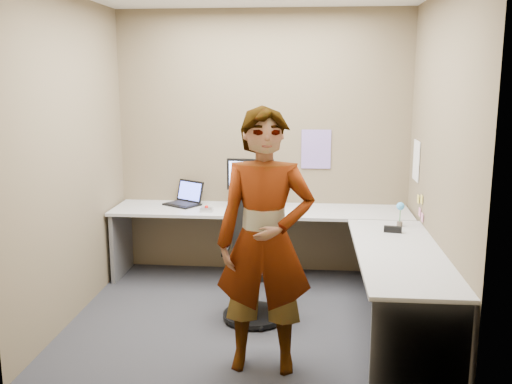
# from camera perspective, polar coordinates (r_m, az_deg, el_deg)

# --- Properties ---
(ground) EXTENTS (3.00, 3.00, 0.00)m
(ground) POSITION_cam_1_polar(r_m,az_deg,el_deg) (5.00, -0.59, -12.44)
(ground) COLOR #222226
(ground) RESTS_ON ground
(wall_back) EXTENTS (3.00, 0.00, 3.00)m
(wall_back) POSITION_cam_1_polar(r_m,az_deg,el_deg) (5.91, 0.68, 4.86)
(wall_back) COLOR brown
(wall_back) RESTS_ON ground
(wall_right) EXTENTS (0.00, 2.70, 2.70)m
(wall_right) POSITION_cam_1_polar(r_m,az_deg,el_deg) (4.71, 17.84, 2.65)
(wall_right) COLOR brown
(wall_right) RESTS_ON ground
(wall_left) EXTENTS (0.00, 2.70, 2.70)m
(wall_left) POSITION_cam_1_polar(r_m,az_deg,el_deg) (5.01, -17.99, 3.12)
(wall_left) COLOR brown
(wall_left) RESTS_ON ground
(desk) EXTENTS (2.98, 2.58, 0.73)m
(desk) POSITION_cam_1_polar(r_m,az_deg,el_deg) (5.14, 4.70, -4.83)
(desk) COLOR #B6B6B6
(desk) RESTS_ON ground
(paper_ream) EXTENTS (0.31, 0.23, 0.06)m
(paper_ream) POSITION_cam_1_polar(r_m,az_deg,el_deg) (5.69, -0.58, -1.43)
(paper_ream) COLOR red
(paper_ream) RESTS_ON desk
(monitor) EXTENTS (0.47, 0.15, 0.44)m
(monitor) POSITION_cam_1_polar(r_m,az_deg,el_deg) (5.65, -0.57, 1.50)
(monitor) COLOR black
(monitor) RESTS_ON paper_ream
(laptop) EXTENTS (0.43, 0.42, 0.24)m
(laptop) POSITION_cam_1_polar(r_m,az_deg,el_deg) (5.94, -7.05, -0.66)
(laptop) COLOR black
(laptop) RESTS_ON desk
(trackball_mouse) EXTENTS (0.12, 0.08, 0.07)m
(trackball_mouse) POSITION_cam_1_polar(r_m,az_deg,el_deg) (5.59, -4.96, -1.75)
(trackball_mouse) COLOR #B7B7BC
(trackball_mouse) RESTS_ON desk
(origami) EXTENTS (0.10, 0.10, 0.06)m
(origami) POSITION_cam_1_polar(r_m,az_deg,el_deg) (5.45, 3.71, -2.02)
(origami) COLOR white
(origami) RESTS_ON desk
(stapler) EXTENTS (0.15, 0.06, 0.05)m
(stapler) POSITION_cam_1_polar(r_m,az_deg,el_deg) (4.97, 13.52, -3.65)
(stapler) COLOR black
(stapler) RESTS_ON desk
(flower) EXTENTS (0.07, 0.07, 0.22)m
(flower) POSITION_cam_1_polar(r_m,az_deg,el_deg) (5.18, 14.23, -1.78)
(flower) COLOR brown
(flower) RESTS_ON desk
(calendar_purple) EXTENTS (0.30, 0.01, 0.40)m
(calendar_purple) POSITION_cam_1_polar(r_m,az_deg,el_deg) (5.88, 6.03, 4.28)
(calendar_purple) COLOR #846BB7
(calendar_purple) RESTS_ON wall_back
(calendar_white) EXTENTS (0.01, 0.28, 0.38)m
(calendar_white) POSITION_cam_1_polar(r_m,az_deg,el_deg) (5.60, 15.73, 3.04)
(calendar_white) COLOR white
(calendar_white) RESTS_ON wall_right
(sticky_note_a) EXTENTS (0.01, 0.07, 0.07)m
(sticky_note_a) POSITION_cam_1_polar(r_m,az_deg,el_deg) (5.31, 16.23, -0.71)
(sticky_note_a) COLOR #F2E059
(sticky_note_a) RESTS_ON wall_right
(sticky_note_b) EXTENTS (0.01, 0.07, 0.07)m
(sticky_note_b) POSITION_cam_1_polar(r_m,az_deg,el_deg) (5.39, 16.05, -1.95)
(sticky_note_b) COLOR pink
(sticky_note_b) RESTS_ON wall_right
(sticky_note_c) EXTENTS (0.01, 0.07, 0.07)m
(sticky_note_c) POSITION_cam_1_polar(r_m,az_deg,el_deg) (5.28, 16.28, -2.46)
(sticky_note_c) COLOR pink
(sticky_note_c) RESTS_ON wall_right
(sticky_note_d) EXTENTS (0.01, 0.07, 0.07)m
(sticky_note_d) POSITION_cam_1_polar(r_m,az_deg,el_deg) (5.46, 15.92, -0.69)
(sticky_note_d) COLOR #F2E059
(sticky_note_d) RESTS_ON wall_right
(office_chair) EXTENTS (0.53, 0.53, 1.00)m
(office_chair) POSITION_cam_1_polar(r_m,az_deg,el_deg) (4.88, -0.12, -7.91)
(office_chair) COLOR black
(office_chair) RESTS_ON ground
(person) EXTENTS (0.67, 0.44, 1.84)m
(person) POSITION_cam_1_polar(r_m,az_deg,el_deg) (3.90, 0.91, -5.02)
(person) COLOR #999399
(person) RESTS_ON ground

